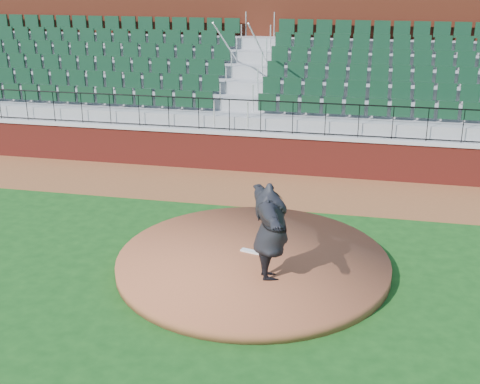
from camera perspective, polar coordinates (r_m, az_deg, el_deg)
ground at (r=13.37m, az=-1.34°, el=-7.42°), size 90.00×90.00×0.00m
warning_track at (r=18.23m, az=2.54°, el=0.32°), size 34.00×3.20×0.01m
field_wall at (r=19.54m, az=3.35°, el=3.51°), size 34.00×0.35×1.20m
wall_cap at (r=19.37m, az=3.39°, el=5.36°), size 34.00×0.45×0.10m
wall_railing at (r=19.23m, az=3.42°, el=6.94°), size 34.00×0.05×1.00m
seating_stands at (r=21.78m, az=4.56°, el=9.82°), size 34.00×5.10×4.60m
concourse_wall at (r=24.45m, az=5.48°, el=11.99°), size 34.00×0.50×5.50m
pitchers_mound at (r=13.50m, az=1.20°, el=-6.52°), size 5.93×5.93×0.25m
pitching_rubber at (r=13.64m, az=1.17°, el=-5.57°), size 0.56×0.27×0.04m
pitcher at (r=12.17m, az=2.88°, el=-3.70°), size 1.46×2.60×2.04m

